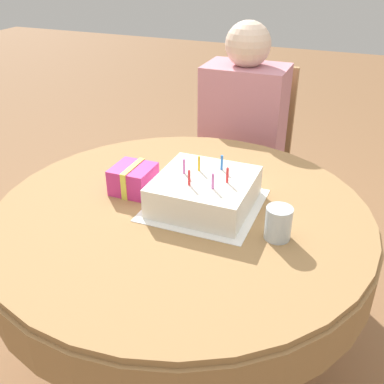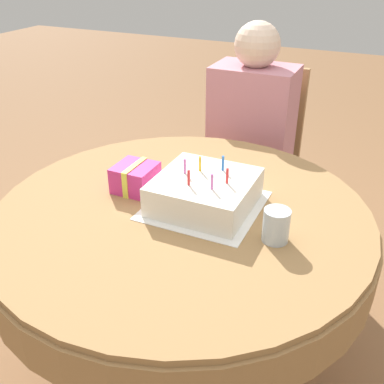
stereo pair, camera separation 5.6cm
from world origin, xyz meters
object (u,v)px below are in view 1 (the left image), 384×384
Objects in this scene: birthday_cake at (205,191)px; drinking_glass at (278,223)px; person at (242,126)px; gift_box at (133,179)px; chair at (246,156)px.

drinking_glass is at bearing -19.60° from birthday_cake.
birthday_cake is at bearing -82.38° from person.
person is 12.10× the size of drinking_glass.
drinking_glass reaches higher than gift_box.
person is (0.00, -0.10, 0.20)m from chair.
birthday_cake is at bearing 160.40° from drinking_glass.
gift_box is (-0.14, -0.88, 0.27)m from chair.
chair reaches higher than birthday_cake.
person is 0.79m from gift_box.
person is 0.79m from birthday_cake.
chair is 9.72× the size of drinking_glass.
person is at bearing 97.78° from birthday_cake.
gift_box is (-0.49, 0.09, -0.00)m from drinking_glass.
gift_box is at bearing 169.81° from drinking_glass.
person reaches higher than gift_box.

